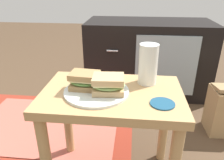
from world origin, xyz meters
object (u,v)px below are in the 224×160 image
Objects in this scene: tv_cabinet at (147,57)px; plate at (97,91)px; sandwich_back at (108,84)px; coaster at (162,104)px; sandwich_front at (85,81)px; beer_glass at (148,65)px.

plate is (-0.25, -0.96, 0.17)m from tv_cabinet.
sandwich_back is 1.50× the size of coaster.
sandwich_front reaches higher than coaster.
beer_glass reaches higher than coaster.
sandwich_back is 0.20m from beer_glass.
coaster is at bearing -14.48° from sandwich_back.
tv_cabinet is 1.02m from sandwich_front.
sandwich_front is (-0.05, 0.01, 0.04)m from plate.
sandwich_back is (-0.20, -0.97, 0.21)m from tv_cabinet.
coaster is at bearing -14.50° from plate.
sandwich_back is at bearing -14.55° from plate.
beer_glass reaches higher than sandwich_front.
sandwich_back is at bearing -101.80° from tv_cabinet.
sandwich_front is at bearing 165.45° from plate.
tv_cabinet is at bearing 78.20° from sandwich_back.
tv_cabinet is 1.01m from plate.
tv_cabinet is 7.71× the size of sandwich_front.
plate is at bearing -104.67° from tv_cabinet.
plate is at bearing -14.55° from sandwich_front.
tv_cabinet is at bearing 75.33° from plate.
tv_cabinet is 5.66× the size of beer_glass.
coaster is at bearing -90.22° from tv_cabinet.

